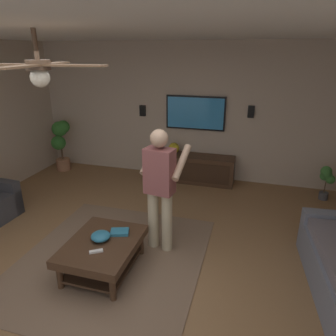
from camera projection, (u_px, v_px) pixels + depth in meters
name	position (u px, v px, depth m)	size (l,w,h in m)	color
ground_plane	(115.00, 282.00, 3.56)	(8.29, 8.29, 0.00)	olive
wall_back_tv	(186.00, 112.00, 6.23)	(0.10, 6.44, 2.69)	#BCA893
ceiling_slab	(95.00, 20.00, 2.59)	(7.11, 6.44, 0.10)	white
area_rug	(112.00, 259.00, 3.95)	(2.53, 2.26, 0.01)	#7A604C
coffee_table	(103.00, 249.00, 3.66)	(1.00, 0.80, 0.40)	#422B1C
media_console	(191.00, 168.00, 6.26)	(0.45, 1.70, 0.55)	#422B1C
tv	(195.00, 113.00, 6.09)	(0.05, 1.18, 0.66)	black
person_standing	(160.00, 184.00, 3.89)	(0.59, 0.60, 1.64)	#C6B793
potted_plant_tall	(61.00, 140.00, 6.64)	(0.45, 0.41, 1.13)	#9E6B4C
potted_plant_short	(326.00, 177.00, 5.46)	(0.25, 0.25, 0.60)	#4C4C51
bowl	(101.00, 236.00, 3.65)	(0.23, 0.23, 0.10)	teal
remote_white	(96.00, 251.00, 3.43)	(0.15, 0.04, 0.02)	white
book	(120.00, 232.00, 3.79)	(0.22, 0.16, 0.04)	teal
vase_round	(174.00, 148.00, 6.25)	(0.22, 0.22, 0.22)	gold
wall_speaker_left	(251.00, 112.00, 5.80)	(0.06, 0.12, 0.22)	black
wall_speaker_right	(143.00, 111.00, 6.40)	(0.06, 0.12, 0.22)	black
ceiling_fan	(39.00, 69.00, 2.54)	(1.19, 1.20, 0.46)	#4C3828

